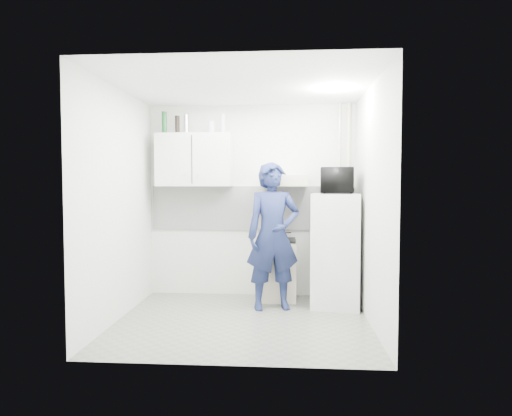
{
  "coord_description": "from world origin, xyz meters",
  "views": [
    {
      "loc": [
        0.5,
        -4.98,
        1.53
      ],
      "look_at": [
        0.13,
        0.3,
        1.25
      ],
      "focal_mm": 32.0,
      "sensor_mm": 36.0,
      "label": 1
    }
  ],
  "objects": [
    {
      "name": "wall_left",
      "position": [
        -1.4,
        0.0,
        1.3
      ],
      "size": [
        0.0,
        2.6,
        2.6
      ],
      "primitive_type": "plane",
      "rotation": [
        1.57,
        0.0,
        1.57
      ],
      "color": "silver",
      "rests_on": "floor"
    },
    {
      "name": "microwave",
      "position": [
        1.1,
        0.71,
        1.57
      ],
      "size": [
        0.6,
        0.42,
        0.32
      ],
      "primitive_type": "imported",
      "rotation": [
        0.0,
        0.0,
        1.52
      ],
      "color": "black",
      "rests_on": "fridge"
    },
    {
      "name": "wall_right",
      "position": [
        1.4,
        0.0,
        1.3
      ],
      "size": [
        0.0,
        2.6,
        2.6
      ],
      "primitive_type": "plane",
      "rotation": [
        1.57,
        0.0,
        -1.57
      ],
      "color": "silver",
      "rests_on": "floor"
    },
    {
      "name": "stove",
      "position": [
        0.37,
        1.0,
        0.39
      ],
      "size": [
        0.48,
        0.48,
        0.77
      ],
      "primitive_type": "cube",
      "color": "beige",
      "rests_on": "floor"
    },
    {
      "name": "bottle_a",
      "position": [
        -1.16,
        1.07,
        2.35
      ],
      "size": [
        0.07,
        0.07,
        0.3
      ],
      "primitive_type": "cylinder",
      "color": "#144C1E",
      "rests_on": "upper_cabinet"
    },
    {
      "name": "backsplash",
      "position": [
        0.0,
        1.24,
        1.2
      ],
      "size": [
        2.74,
        0.03,
        0.6
      ],
      "primitive_type": "cube",
      "color": "white",
      "rests_on": "wall_back"
    },
    {
      "name": "ceiling",
      "position": [
        0.0,
        0.0,
        2.6
      ],
      "size": [
        2.8,
        2.8,
        0.0
      ],
      "primitive_type": "plane",
      "color": "white",
      "rests_on": "wall_back"
    },
    {
      "name": "ceiling_spot_fixture",
      "position": [
        1.0,
        0.2,
        2.57
      ],
      "size": [
        0.1,
        0.1,
        0.02
      ],
      "primitive_type": "cylinder",
      "color": "white",
      "rests_on": "ceiling"
    },
    {
      "name": "bottle_c",
      "position": [
        -0.86,
        1.07,
        2.33
      ],
      "size": [
        0.06,
        0.06,
        0.26
      ],
      "primitive_type": "cylinder",
      "color": "silver",
      "rests_on": "upper_cabinet"
    },
    {
      "name": "saucepan",
      "position": [
        0.32,
        1.05,
        0.85
      ],
      "size": [
        0.18,
        0.18,
        0.1
      ],
      "primitive_type": "cylinder",
      "color": "silver",
      "rests_on": "stove_top"
    },
    {
      "name": "floor",
      "position": [
        0.0,
        0.0,
        0.0
      ],
      "size": [
        2.8,
        2.8,
        0.0
      ],
      "primitive_type": "plane",
      "color": "#5E5D59",
      "rests_on": "ground"
    },
    {
      "name": "pipe_b",
      "position": [
        1.18,
        1.17,
        1.3
      ],
      "size": [
        0.04,
        0.04,
        2.6
      ],
      "primitive_type": "cylinder",
      "color": "beige",
      "rests_on": "floor"
    },
    {
      "name": "stove_top",
      "position": [
        0.37,
        1.0,
        0.79
      ],
      "size": [
        0.46,
        0.46,
        0.03
      ],
      "primitive_type": "cube",
      "color": "black",
      "rests_on": "stove"
    },
    {
      "name": "pipe_a",
      "position": [
        1.3,
        1.17,
        1.3
      ],
      "size": [
        0.05,
        0.05,
        2.6
      ],
      "primitive_type": "cylinder",
      "color": "beige",
      "rests_on": "floor"
    },
    {
      "name": "bottle_e",
      "position": [
        -0.36,
        1.07,
        2.33
      ],
      "size": [
        0.06,
        0.06,
        0.26
      ],
      "primitive_type": "cylinder",
      "color": "#B2B7BC",
      "rests_on": "upper_cabinet"
    },
    {
      "name": "bottle_b",
      "position": [
        -0.98,
        1.07,
        2.32
      ],
      "size": [
        0.06,
        0.06,
        0.24
      ],
      "primitive_type": "cylinder",
      "color": "black",
      "rests_on": "upper_cabinet"
    },
    {
      "name": "range_hood",
      "position": [
        0.45,
        1.0,
        1.57
      ],
      "size": [
        0.6,
        0.5,
        0.14
      ],
      "primitive_type": "cube",
      "color": "beige",
      "rests_on": "wall_back"
    },
    {
      "name": "fridge",
      "position": [
        1.1,
        0.71,
        0.71
      ],
      "size": [
        0.66,
        0.66,
        1.41
      ],
      "primitive_type": "cube",
      "rotation": [
        0.0,
        0.0,
        -0.14
      ],
      "color": "white",
      "rests_on": "floor"
    },
    {
      "name": "wall_back",
      "position": [
        0.0,
        1.25,
        1.3
      ],
      "size": [
        2.8,
        0.0,
        2.8
      ],
      "primitive_type": "plane",
      "rotation": [
        1.57,
        0.0,
        0.0
      ],
      "color": "silver",
      "rests_on": "floor"
    },
    {
      "name": "upper_cabinet",
      "position": [
        -0.75,
        1.07,
        1.85
      ],
      "size": [
        1.0,
        0.35,
        0.7
      ],
      "primitive_type": "cube",
      "color": "white",
      "rests_on": "wall_back"
    },
    {
      "name": "canister_b",
      "position": [
        -0.52,
        1.07,
        2.28
      ],
      "size": [
        0.09,
        0.09,
        0.17
      ],
      "primitive_type": "cylinder",
      "color": "#B2B7BC",
      "rests_on": "upper_cabinet"
    },
    {
      "name": "person",
      "position": [
        0.32,
        0.55,
        0.9
      ],
      "size": [
        0.74,
        0.57,
        1.79
      ],
      "primitive_type": "imported",
      "rotation": [
        0.0,
        0.0,
        0.24
      ],
      "color": "#182146",
      "rests_on": "floor"
    }
  ]
}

